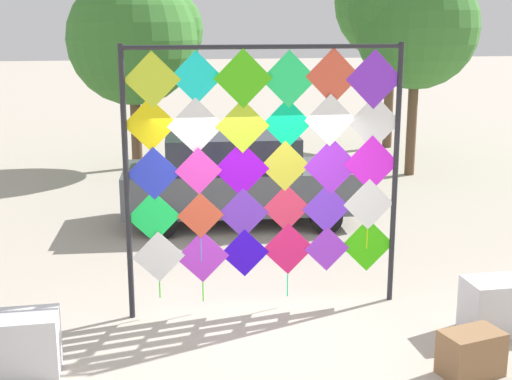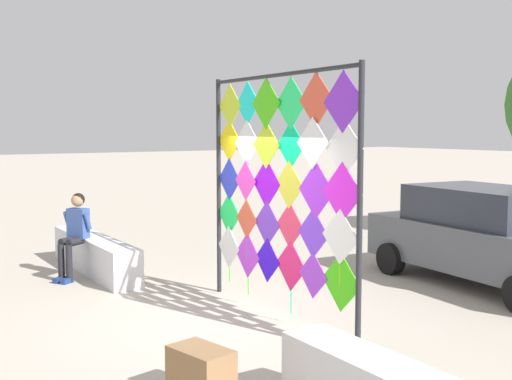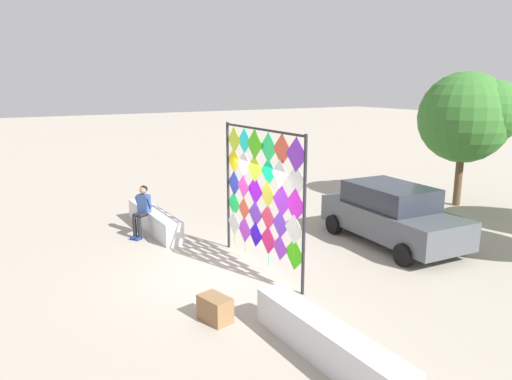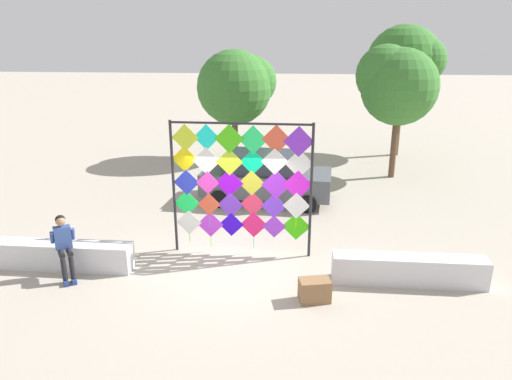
# 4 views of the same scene
# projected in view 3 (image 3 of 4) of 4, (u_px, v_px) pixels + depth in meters

# --- Properties ---
(ground) EXTENTS (120.00, 120.00, 0.00)m
(ground) POSITION_uv_depth(u_px,v_px,m) (233.00, 272.00, 11.20)
(ground) COLOR #ADA393
(plaza_ledge_left) EXTENTS (3.36, 0.52, 0.65)m
(plaza_ledge_left) POSITION_uv_depth(u_px,v_px,m) (154.00, 221.00, 14.22)
(plaza_ledge_left) COLOR silver
(plaza_ledge_left) RESTS_ON ground
(plaza_ledge_right) EXTENTS (3.36, 0.52, 0.65)m
(plaza_ledge_right) POSITION_uv_depth(u_px,v_px,m) (326.00, 342.00, 7.52)
(plaza_ledge_right) COLOR silver
(plaza_ledge_right) RESTS_ON ground
(kite_display_rack) EXTENTS (3.47, 0.13, 3.38)m
(kite_display_rack) POSITION_uv_depth(u_px,v_px,m) (262.00, 189.00, 10.98)
(kite_display_rack) COLOR #232328
(kite_display_rack) RESTS_ON ground
(seated_vendor) EXTENTS (0.66, 0.72, 1.49)m
(seated_vendor) POSITION_uv_depth(u_px,v_px,m) (142.00, 207.00, 13.58)
(seated_vendor) COLOR black
(seated_vendor) RESTS_ON ground
(parked_car) EXTENTS (4.34, 2.29, 1.63)m
(parked_car) POSITION_uv_depth(u_px,v_px,m) (391.00, 214.00, 13.05)
(parked_car) COLOR #4C5156
(parked_car) RESTS_ON ground
(cardboard_box_large) EXTENTS (0.71, 0.52, 0.48)m
(cardboard_box_large) POSITION_uv_depth(u_px,v_px,m) (215.00, 309.00, 8.83)
(cardboard_box_large) COLOR olive
(cardboard_box_large) RESTS_ON ground
(tree_palm_like) EXTENTS (3.36, 3.29, 4.77)m
(tree_palm_like) POSITION_uv_depth(u_px,v_px,m) (469.00, 114.00, 16.59)
(tree_palm_like) COLOR brown
(tree_palm_like) RESTS_ON ground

